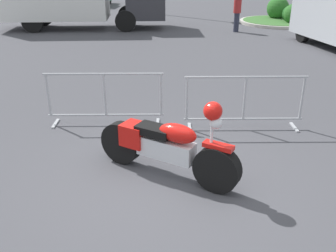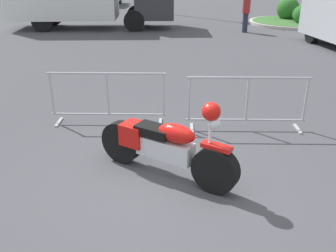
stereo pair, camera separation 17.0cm
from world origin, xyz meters
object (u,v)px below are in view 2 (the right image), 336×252
object	(u,v)px
motorcycle	(165,145)
crowd_barrier_far	(247,103)
pedestrian	(246,12)
crowd_barrier_near	(108,98)

from	to	relation	value
motorcycle	crowd_barrier_far	size ratio (longest dim) A/B	0.96
crowd_barrier_far	motorcycle	bearing A→B (deg)	-126.14
pedestrian	crowd_barrier_near	bearing A→B (deg)	86.57
crowd_barrier_near	crowd_barrier_far	size ratio (longest dim) A/B	1.00
crowd_barrier_near	pedestrian	bearing A→B (deg)	72.00
motorcycle	pedestrian	distance (m)	13.04
crowd_barrier_near	pedestrian	xyz separation A→B (m)	(3.57, 10.98, 0.36)
motorcycle	pedestrian	size ratio (longest dim) A/B	1.31
motorcycle	pedestrian	world-z (taller)	pedestrian
crowd_barrier_far	pedestrian	bearing A→B (deg)	85.60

